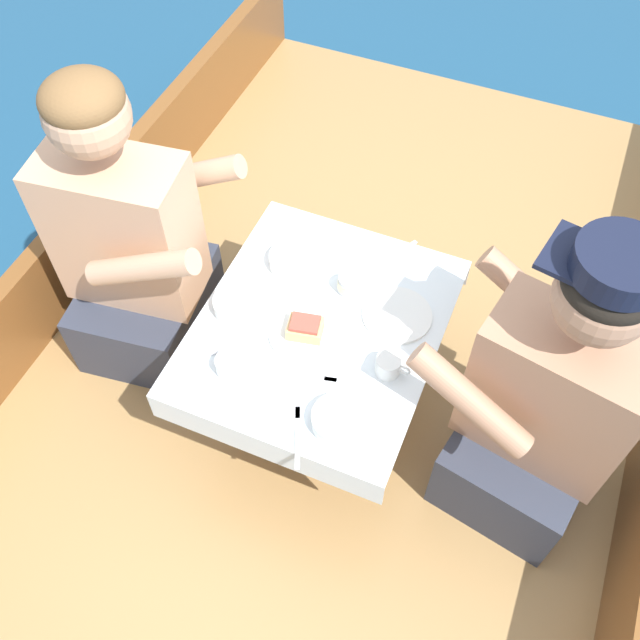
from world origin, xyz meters
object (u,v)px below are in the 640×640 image
person_port (132,250)px  coffee_cup_port (231,365)px  coffee_cup_starboard (389,365)px  tin_can (349,284)px  person_starboard (544,406)px  sandwich (305,328)px

person_port → coffee_cup_port: person_port is taller
coffee_cup_starboard → tin_can: size_ratio=1.40×
person_port → tin_can: 0.66m
person_port → coffee_cup_starboard: size_ratio=10.80×
person_starboard → tin_can: size_ratio=14.95×
person_port → tin_can: bearing=1.5°
tin_can → person_port: bearing=-171.1°
person_port → person_starboard: bearing=-9.5°
person_starboard → coffee_cup_port: person_starboard is taller
person_port → person_starboard: 1.25m
tin_can → coffee_cup_port: bearing=-116.8°
person_port → coffee_cup_starboard: (0.84, -0.11, 0.03)m
person_port → tin_can: person_port is taller
person_starboard → tin_can: 0.61m
person_port → person_starboard: size_ratio=1.02×
coffee_cup_port → coffee_cup_starboard: (0.38, 0.16, 0.00)m
person_starboard → sandwich: (-0.65, -0.04, 0.05)m
coffee_cup_port → sandwich: bearing=53.6°
person_port → person_starboard: person_port is taller
coffee_cup_starboard → tin_can: (-0.19, 0.21, -0.00)m
sandwich → coffee_cup_port: (-0.13, -0.18, -0.01)m
coffee_cup_port → person_port: bearing=150.3°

